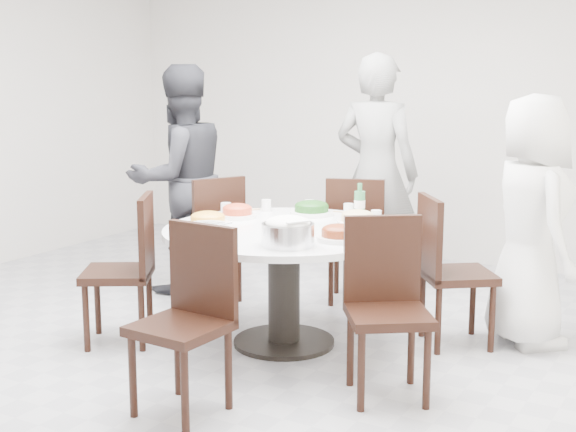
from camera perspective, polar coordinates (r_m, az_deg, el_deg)
The scene contains 22 objects.
floor at distance 5.07m, azimuth -4.70°, elevation -9.48°, with size 6.00×6.00×0.01m, color #A2A2A7.
wall_back at distance 7.43m, azimuth 8.65°, elevation 7.85°, with size 6.00×0.01×2.80m, color silver.
dining_table at distance 5.05m, azimuth -0.29°, elevation -5.06°, with size 1.50×1.50×0.75m, color white.
chair_ne at distance 5.13m, azimuth 11.97°, elevation -3.87°, with size 0.42×0.42×0.95m, color black.
chair_n at distance 5.98m, azimuth 4.92°, elevation -1.63°, with size 0.42×0.42×0.95m, color black.
chair_nw at distance 6.01m, azimuth -5.75°, elevation -1.59°, with size 0.42×0.42×0.95m, color black.
chair_sw at distance 5.17m, azimuth -12.05°, elevation -3.77°, with size 0.42×0.42×0.95m, color black.
chair_s at distance 4.07m, azimuth -7.70°, elevation -7.56°, with size 0.42×0.42×0.95m, color black.
chair_se at distance 4.26m, azimuth 7.16°, elevation -6.73°, with size 0.42×0.42×0.95m, color black.
diner_right at distance 5.21m, azimuth 16.88°, elevation -0.35°, with size 0.77×0.50×1.58m, color silver.
diner_middle at distance 6.26m, azimuth 6.30°, elevation 3.05°, with size 0.67×0.44×1.84m, color black.
diner_left at distance 6.25m, azimuth -7.68°, elevation 2.59°, with size 0.85×0.66×1.76m, color black.
dish_greens at distance 5.41m, azimuth 1.68°, elevation 0.48°, with size 0.29×0.29×0.08m, color white.
dish_pale at distance 5.09m, azimuth 4.93°, elevation -0.23°, with size 0.26×0.26×0.07m, color white.
dish_orange at distance 5.31m, azimuth -3.62°, elevation 0.24°, with size 0.25×0.25×0.07m, color white.
dish_redbrown at distance 4.61m, azimuth 3.65°, elevation -1.36°, with size 0.26×0.26×0.07m, color white.
dish_tofu at distance 5.03m, azimuth -5.72°, elevation -0.36°, with size 0.28×0.28×0.07m, color white.
rice_bowl at distance 4.46m, azimuth -0.01°, elevation -1.33°, with size 0.30×0.30×0.13m, color silver.
soup_bowl at distance 4.73m, azimuth -5.73°, elevation -1.02°, with size 0.25×0.25×0.08m, color white.
beverage_bottle at distance 5.23m, azimuth 5.12°, elevation 1.03°, with size 0.07×0.07×0.24m, color #2D7242.
tea_cups at distance 5.47m, azimuth 2.73°, elevation 0.60°, with size 0.07×0.07×0.08m, color white.
chopsticks at distance 5.51m, azimuth 2.80°, elevation 0.32°, with size 0.24×0.04×0.01m, color tan, non-canonical shape.
Camera 1 is at (2.75, -3.89, 1.73)m, focal length 50.00 mm.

